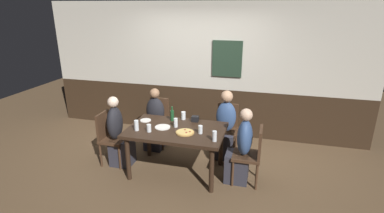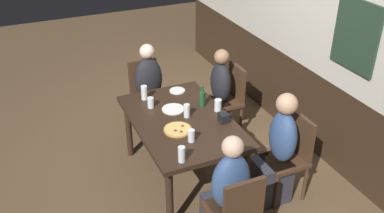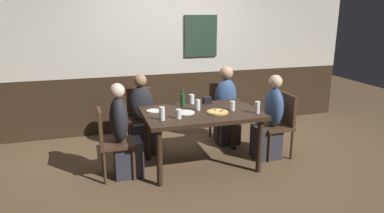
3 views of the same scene
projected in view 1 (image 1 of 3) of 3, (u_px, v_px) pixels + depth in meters
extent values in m
plane|color=brown|center=(177.00, 171.00, 4.71)|extent=(12.00, 12.00, 0.00)
cube|color=#332316|center=(201.00, 110.00, 6.06)|extent=(6.40, 0.10, 0.95)
cube|color=beige|center=(202.00, 46.00, 5.64)|extent=(6.40, 0.10, 1.65)
cube|color=#233828|center=(227.00, 59.00, 5.52)|extent=(0.56, 0.03, 0.68)
cube|color=black|center=(176.00, 130.00, 4.48)|extent=(1.47, 0.94, 0.05)
cylinder|color=black|center=(128.00, 159.00, 4.39)|extent=(0.07, 0.07, 0.69)
cylinder|color=black|center=(211.00, 170.00, 4.08)|extent=(0.07, 0.07, 0.69)
cylinder|color=black|center=(149.00, 137.00, 5.11)|extent=(0.07, 0.07, 0.69)
cylinder|color=black|center=(221.00, 146.00, 4.80)|extent=(0.07, 0.07, 0.69)
cube|color=#422B1C|center=(226.00, 131.00, 5.15)|extent=(0.40, 0.40, 0.04)
cube|color=#422B1C|center=(228.00, 115.00, 5.24)|extent=(0.36, 0.04, 0.43)
cylinder|color=#422B1C|center=(234.00, 148.00, 5.03)|extent=(0.04, 0.04, 0.41)
cylinder|color=#422B1C|center=(214.00, 146.00, 5.11)|extent=(0.04, 0.04, 0.41)
cylinder|color=#422B1C|center=(236.00, 140.00, 5.34)|extent=(0.04, 0.04, 0.41)
cylinder|color=#422B1C|center=(218.00, 138.00, 5.42)|extent=(0.04, 0.04, 0.41)
cube|color=#422B1C|center=(157.00, 124.00, 5.47)|extent=(0.40, 0.40, 0.04)
cube|color=#422B1C|center=(160.00, 109.00, 5.56)|extent=(0.36, 0.04, 0.43)
cylinder|color=#422B1C|center=(163.00, 140.00, 5.34)|extent=(0.04, 0.04, 0.41)
cylinder|color=#422B1C|center=(145.00, 138.00, 5.43)|extent=(0.04, 0.04, 0.41)
cylinder|color=#422B1C|center=(169.00, 132.00, 5.65)|extent=(0.04, 0.04, 0.41)
cylinder|color=#422B1C|center=(152.00, 130.00, 5.74)|extent=(0.04, 0.04, 0.41)
cube|color=#422B1C|center=(246.00, 156.00, 4.31)|extent=(0.40, 0.40, 0.04)
cube|color=#422B1C|center=(260.00, 143.00, 4.18)|extent=(0.04, 0.36, 0.43)
cylinder|color=#422B1C|center=(233.00, 174.00, 4.26)|extent=(0.04, 0.04, 0.41)
cylinder|color=#422B1C|center=(235.00, 162.00, 4.58)|extent=(0.04, 0.04, 0.41)
cylinder|color=#422B1C|center=(256.00, 177.00, 4.18)|extent=(0.04, 0.04, 0.41)
cylinder|color=#422B1C|center=(258.00, 165.00, 4.49)|extent=(0.04, 0.04, 0.41)
cube|color=#422B1C|center=(114.00, 139.00, 4.83)|extent=(0.40, 0.40, 0.04)
cube|color=#422B1C|center=(103.00, 125.00, 4.80)|extent=(0.04, 0.36, 0.43)
cylinder|color=#422B1C|center=(129.00, 148.00, 5.02)|extent=(0.04, 0.04, 0.41)
cylinder|color=#422B1C|center=(120.00, 158.00, 4.71)|extent=(0.04, 0.04, 0.41)
cylinder|color=#422B1C|center=(111.00, 146.00, 5.10)|extent=(0.04, 0.04, 0.41)
cylinder|color=#422B1C|center=(101.00, 155.00, 4.79)|extent=(0.04, 0.04, 0.41)
cube|color=#2D2D38|center=(224.00, 145.00, 5.10)|extent=(0.32, 0.34, 0.45)
ellipsoid|color=#334C7A|center=(226.00, 117.00, 5.02)|extent=(0.34, 0.22, 0.53)
sphere|color=tan|center=(227.00, 97.00, 4.91)|extent=(0.20, 0.20, 0.20)
cube|color=#2D2D38|center=(155.00, 137.00, 5.42)|extent=(0.32, 0.34, 0.45)
ellipsoid|color=black|center=(155.00, 111.00, 5.34)|extent=(0.34, 0.22, 0.50)
sphere|color=#936B4C|center=(155.00, 93.00, 5.24)|extent=(0.18, 0.18, 0.18)
cube|color=#2D2D38|center=(237.00, 167.00, 4.40)|extent=(0.34, 0.32, 0.45)
ellipsoid|color=#334C7A|center=(245.00, 138.00, 4.22)|extent=(0.22, 0.34, 0.54)
sphere|color=#DBB293|center=(246.00, 115.00, 4.11)|extent=(0.18, 0.18, 0.18)
cube|color=#2D2D38|center=(122.00, 152.00, 4.87)|extent=(0.34, 0.32, 0.45)
ellipsoid|color=black|center=(115.00, 123.00, 4.72)|extent=(0.22, 0.34, 0.55)
sphere|color=beige|center=(113.00, 102.00, 4.61)|extent=(0.17, 0.17, 0.17)
cylinder|color=tan|center=(185.00, 132.00, 4.32)|extent=(0.27, 0.27, 0.02)
cylinder|color=#DBB760|center=(185.00, 132.00, 4.31)|extent=(0.24, 0.24, 0.01)
cylinder|color=maroon|center=(190.00, 132.00, 4.30)|extent=(0.03, 0.03, 0.00)
cylinder|color=maroon|center=(186.00, 132.00, 4.27)|extent=(0.03, 0.03, 0.00)
cylinder|color=maroon|center=(185.00, 130.00, 4.37)|extent=(0.03, 0.03, 0.00)
cylinder|color=silver|center=(176.00, 123.00, 4.51)|extent=(0.06, 0.06, 0.14)
cylinder|color=silver|center=(176.00, 125.00, 4.52)|extent=(0.05, 0.05, 0.06)
cylinder|color=silver|center=(215.00, 136.00, 4.04)|extent=(0.06, 0.06, 0.15)
cylinder|color=#331E14|center=(214.00, 138.00, 4.05)|extent=(0.06, 0.06, 0.09)
cylinder|color=silver|center=(149.00, 128.00, 4.35)|extent=(0.07, 0.07, 0.11)
cylinder|color=gold|center=(149.00, 129.00, 4.35)|extent=(0.06, 0.06, 0.09)
cylinder|color=silver|center=(183.00, 116.00, 4.82)|extent=(0.07, 0.07, 0.13)
cylinder|color=#C6842D|center=(183.00, 118.00, 4.83)|extent=(0.06, 0.06, 0.06)
cylinder|color=silver|center=(136.00, 125.00, 4.39)|extent=(0.07, 0.07, 0.16)
cylinder|color=#C6842D|center=(137.00, 128.00, 4.40)|extent=(0.06, 0.06, 0.09)
cylinder|color=silver|center=(200.00, 130.00, 4.29)|extent=(0.06, 0.06, 0.12)
cylinder|color=#331E14|center=(200.00, 131.00, 4.29)|extent=(0.06, 0.06, 0.09)
cylinder|color=#194723|center=(172.00, 116.00, 4.76)|extent=(0.06, 0.06, 0.17)
cylinder|color=#194723|center=(172.00, 109.00, 4.72)|extent=(0.03, 0.03, 0.07)
cylinder|color=white|center=(163.00, 127.00, 4.51)|extent=(0.24, 0.24, 0.01)
cylinder|color=white|center=(146.00, 120.00, 4.78)|extent=(0.18, 0.18, 0.01)
cube|color=black|center=(195.00, 119.00, 4.74)|extent=(0.11, 0.09, 0.09)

